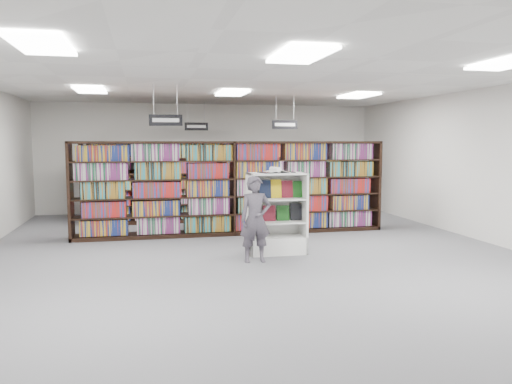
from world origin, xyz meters
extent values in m
plane|color=#504F54|center=(0.00, 0.00, 0.00)|extent=(12.00, 12.00, 0.00)
cube|color=silver|center=(0.00, 0.00, 3.20)|extent=(10.00, 12.00, 0.10)
cube|color=silver|center=(0.00, 6.00, 1.60)|extent=(10.00, 0.10, 3.20)
cube|color=silver|center=(0.00, -6.00, 1.60)|extent=(10.00, 0.10, 3.20)
cube|color=silver|center=(5.00, 0.00, 1.60)|extent=(0.10, 12.00, 3.20)
cube|color=black|center=(0.00, 2.00, 1.05)|extent=(7.00, 0.60, 2.10)
cube|color=#9B2B16|center=(0.00, 2.00, 1.05)|extent=(6.88, 0.42, 1.98)
cube|color=black|center=(0.00, 4.00, 1.05)|extent=(7.00, 0.60, 2.10)
cube|color=#9B2B16|center=(0.00, 4.00, 1.05)|extent=(6.88, 0.42, 1.98)
cube|color=black|center=(0.00, 5.70, 1.05)|extent=(7.00, 0.60, 2.10)
cube|color=#9B2B16|center=(0.00, 5.70, 1.05)|extent=(6.88, 0.42, 1.98)
cylinder|color=#B2B2B7|center=(-1.73, 1.00, 2.91)|extent=(0.01, 0.01, 0.58)
cylinder|color=#B2B2B7|center=(-1.27, 1.00, 2.91)|extent=(0.01, 0.01, 0.58)
cube|color=black|center=(-1.50, 1.00, 2.51)|extent=(0.65, 0.02, 0.22)
cube|color=white|center=(-1.50, 0.99, 2.51)|extent=(0.52, 0.00, 0.08)
cylinder|color=#B2B2B7|center=(1.27, 3.00, 2.91)|extent=(0.01, 0.01, 0.58)
cylinder|color=#B2B2B7|center=(1.73, 3.00, 2.91)|extent=(0.01, 0.01, 0.58)
cube|color=black|center=(1.50, 3.00, 2.51)|extent=(0.65, 0.02, 0.22)
cube|color=white|center=(1.50, 2.99, 2.51)|extent=(0.52, 0.00, 0.08)
cylinder|color=#B2B2B7|center=(-0.73, 5.00, 2.91)|extent=(0.01, 0.01, 0.58)
cylinder|color=#B2B2B7|center=(-0.27, 5.00, 2.91)|extent=(0.01, 0.01, 0.58)
cube|color=black|center=(-0.50, 5.00, 2.51)|extent=(0.65, 0.02, 0.22)
cube|color=white|center=(-0.50, 4.99, 2.51)|extent=(0.52, 0.00, 0.08)
cube|color=white|center=(-3.00, -3.00, 3.16)|extent=(0.60, 1.20, 0.04)
cube|color=white|center=(0.00, -3.00, 3.16)|extent=(0.60, 1.20, 0.04)
cube|color=white|center=(3.00, -3.00, 3.16)|extent=(0.60, 1.20, 0.04)
cube|color=white|center=(-3.00, 2.00, 3.16)|extent=(0.60, 1.20, 0.04)
cube|color=white|center=(0.00, 2.00, 3.16)|extent=(0.60, 1.20, 0.04)
cube|color=white|center=(3.00, 2.00, 3.16)|extent=(0.60, 1.20, 0.04)
cube|color=white|center=(0.46, -0.14, 0.16)|extent=(1.09, 0.57, 0.32)
cube|color=white|center=(-0.06, -0.13, 0.76)|extent=(0.05, 0.54, 1.51)
cube|color=white|center=(0.98, -0.15, 0.76)|extent=(0.05, 0.54, 1.51)
cube|color=white|center=(0.47, 0.12, 0.76)|extent=(1.08, 0.05, 1.51)
cube|color=white|center=(0.46, -0.14, 1.50)|extent=(1.09, 0.57, 0.03)
cube|color=white|center=(0.46, -0.14, 0.59)|extent=(1.01, 0.52, 0.02)
cube|color=white|center=(0.46, -0.14, 1.03)|extent=(1.01, 0.52, 0.02)
cube|color=black|center=(0.04, -0.08, 1.20)|extent=(0.22, 0.08, 0.33)
cube|color=#131B35|center=(0.25, -0.08, 1.20)|extent=(0.22, 0.08, 0.33)
cube|color=yellow|center=(0.46, -0.09, 1.20)|extent=(0.22, 0.08, 0.33)
cube|color=maroon|center=(0.67, -0.09, 1.20)|extent=(0.22, 0.08, 0.33)
cube|color=#155016|center=(0.88, -0.10, 1.20)|extent=(0.22, 0.08, 0.33)
cube|color=yellow|center=(0.06, -0.08, 0.76)|extent=(0.24, 0.07, 0.30)
cube|color=maroon|center=(0.33, -0.09, 0.76)|extent=(0.24, 0.07, 0.30)
cube|color=#155016|center=(0.60, -0.09, 0.76)|extent=(0.24, 0.07, 0.30)
cube|color=black|center=(0.86, -0.10, 0.76)|extent=(0.24, 0.07, 0.30)
cube|color=black|center=(0.46, -0.09, 1.52)|extent=(0.69, 0.48, 0.02)
cube|color=white|center=(0.31, -0.09, 1.53)|extent=(0.34, 0.38, 0.05)
cube|color=white|center=(0.62, -0.09, 1.53)|extent=(0.34, 0.38, 0.07)
cylinder|color=white|center=(0.44, -0.09, 1.57)|extent=(0.16, 0.33, 0.10)
imported|color=#4B4751|center=(-0.07, -0.70, 0.75)|extent=(0.55, 0.36, 1.50)
camera|label=1|loc=(-1.91, -9.05, 2.09)|focal=35.00mm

